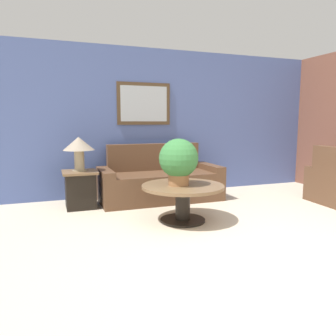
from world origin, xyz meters
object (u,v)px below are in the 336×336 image
at_px(coffee_table, 183,195).
at_px(side_table, 80,189).
at_px(table_lamp, 79,146).
at_px(couch_main, 160,182).
at_px(potted_plant_on_table, 179,160).

relative_size(coffee_table, side_table, 1.90).
distance_m(coffee_table, table_lamp, 1.79).
distance_m(couch_main, side_table, 1.31).
bearing_deg(coffee_table, potted_plant_on_table, 171.88).
distance_m(couch_main, table_lamp, 1.47).
relative_size(couch_main, table_lamp, 3.88).
height_order(couch_main, potted_plant_on_table, potted_plant_on_table).
bearing_deg(couch_main, potted_plant_on_table, -97.35).
height_order(side_table, potted_plant_on_table, potted_plant_on_table).
distance_m(couch_main, coffee_table, 1.27).
bearing_deg(side_table, coffee_table, -44.45).
bearing_deg(side_table, couch_main, 3.57).
bearing_deg(side_table, table_lamp, 90.00).
xyz_separation_m(couch_main, side_table, (-1.31, -0.08, -0.01)).
bearing_deg(potted_plant_on_table, table_lamp, 134.33).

